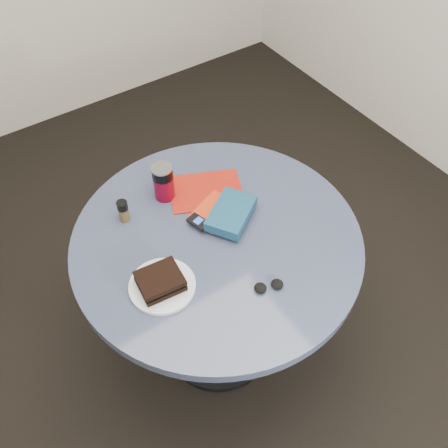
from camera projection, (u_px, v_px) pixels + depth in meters
ground at (219, 341)px, 2.27m from camera, size 4.00×4.00×0.00m
table at (217, 265)px, 1.83m from camera, size 1.00×1.00×0.75m
plate at (162, 286)px, 1.57m from camera, size 0.26×0.26×0.01m
sandwich at (160, 281)px, 1.54m from camera, size 0.15×0.13×0.05m
soda_can at (163, 182)px, 1.78m from camera, size 0.10×0.10×0.14m
pepper_grinder at (123, 211)px, 1.73m from camera, size 0.05×0.05×0.09m
magazine at (206, 191)px, 1.85m from camera, size 0.32×0.29×0.00m
red_book at (213, 211)px, 1.77m from camera, size 0.20×0.17×0.01m
novel at (231, 213)px, 1.73m from camera, size 0.23×0.21×0.04m
mp3_player at (198, 222)px, 1.72m from camera, size 0.06×0.09×0.01m
headphones at (269, 286)px, 1.56m from camera, size 0.10×0.07×0.02m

